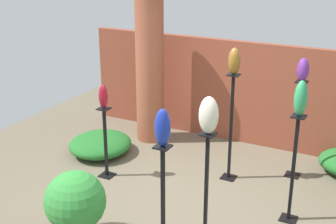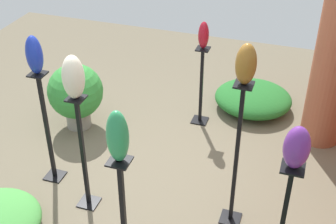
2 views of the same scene
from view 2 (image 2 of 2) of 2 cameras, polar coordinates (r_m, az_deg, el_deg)
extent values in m
plane|color=#6B604C|center=(5.22, -3.03, -8.13)|extent=(8.00, 8.00, 0.00)
cube|color=black|center=(6.13, 3.89, -1.02)|extent=(0.20, 0.20, 0.01)
cube|color=black|center=(5.86, 4.08, 3.14)|extent=(0.04, 0.04, 1.04)
cube|color=black|center=(5.63, 4.28, 7.68)|extent=(0.16, 0.16, 0.02)
cube|color=black|center=(3.25, 14.98, -6.60)|extent=(0.16, 0.16, 0.02)
cube|color=black|center=(4.81, 7.61, -12.72)|extent=(0.20, 0.20, 0.01)
cube|color=black|center=(4.30, 8.34, -5.57)|extent=(0.04, 0.04, 1.54)
cube|color=black|center=(3.88, 9.23, 3.30)|extent=(0.16, 0.16, 0.02)
cube|color=black|center=(3.32, -5.95, -6.00)|extent=(0.16, 0.16, 0.02)
cube|color=black|center=(5.39, -13.60, -7.55)|extent=(0.20, 0.20, 0.01)
cube|color=black|center=(5.01, -14.54, -1.96)|extent=(0.04, 0.04, 1.29)
cube|color=black|center=(4.68, -15.61, 4.47)|extent=(0.16, 0.16, 0.02)
cube|color=black|center=(5.00, -9.60, -10.80)|extent=(0.20, 0.20, 0.01)
cube|color=black|center=(4.59, -10.32, -5.09)|extent=(0.04, 0.04, 1.28)
cube|color=black|center=(4.24, -11.15, 1.65)|extent=(0.16, 0.16, 0.02)
ellipsoid|color=maroon|center=(5.55, 4.36, 9.32)|extent=(0.12, 0.13, 0.34)
ellipsoid|color=#6B2D8C|center=(3.15, 15.41, -4.21)|extent=(0.16, 0.18, 0.32)
ellipsoid|color=brown|center=(3.79, 9.48, 5.77)|extent=(0.16, 0.17, 0.36)
ellipsoid|color=#2D9356|center=(3.19, -6.17, -3.00)|extent=(0.15, 0.16, 0.41)
ellipsoid|color=#192D9E|center=(4.59, -15.98, 6.71)|extent=(0.16, 0.16, 0.39)
ellipsoid|color=beige|center=(4.13, -11.47, 4.20)|extent=(0.21, 0.19, 0.41)
cylinder|color=gray|center=(6.09, -10.83, -0.74)|extent=(0.31, 0.31, 0.22)
sphere|color=#338C38|center=(5.88, -11.23, 2.50)|extent=(0.69, 0.69, 0.69)
ellipsoid|color=#236B28|center=(6.41, 10.33, 1.66)|extent=(0.98, 1.03, 0.31)
camera|label=1|loc=(6.35, -62.22, 14.58)|focal=50.00mm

